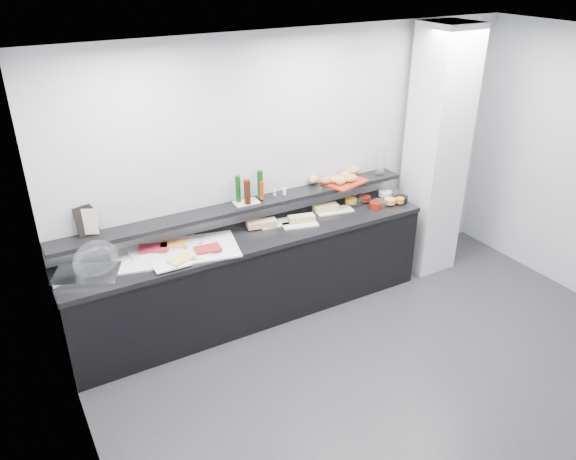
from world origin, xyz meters
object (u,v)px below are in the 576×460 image
sandwich_plate_mid (300,225)px  bread_tray (345,182)px  framed_print (86,220)px  cloche_base (87,275)px  condiment_tray (246,202)px  carafe (380,162)px

sandwich_plate_mid → bread_tray: bread_tray is taller
bread_tray → framed_print: bearing=161.8°
cloche_base → sandwich_plate_mid: bearing=22.6°
condiment_tray → bread_tray: size_ratio=0.56×
cloche_base → bread_tray: 2.69m
sandwich_plate_mid → bread_tray: bearing=30.0°
framed_print → condiment_tray: framed_print is taller
cloche_base → condiment_tray: condiment_tray is taller
framed_print → carafe: bearing=-20.9°
sandwich_plate_mid → framed_print: 1.98m
cloche_base → condiment_tray: size_ratio=2.18×
carafe → bread_tray: bearing=-178.9°
carafe → framed_print: bearing=177.9°
framed_print → carafe: size_ratio=0.87×
bread_tray → carafe: carafe is taller
cloche_base → carafe: (3.13, 0.16, 0.38)m
sandwich_plate_mid → condiment_tray: size_ratio=1.48×
sandwich_plate_mid → framed_print: bearing=-175.1°
sandwich_plate_mid → carafe: 1.19m
sandwich_plate_mid → bread_tray: size_ratio=0.83×
cloche_base → carafe: size_ratio=1.72×
condiment_tray → framed_print: bearing=179.9°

